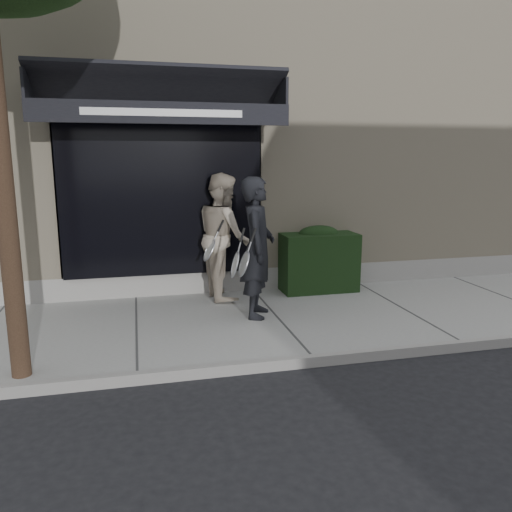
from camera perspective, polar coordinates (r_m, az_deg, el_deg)
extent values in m
plane|color=black|center=(7.41, 2.34, -7.75)|extent=(80.00, 80.00, 0.00)
cube|color=gray|center=(7.39, 2.35, -7.31)|extent=(20.00, 3.00, 0.12)
cube|color=gray|center=(6.00, 6.48, -11.78)|extent=(20.00, 0.10, 0.14)
cube|color=beige|center=(11.89, -4.31, 12.89)|extent=(14.00, 7.00, 5.50)
cube|color=gray|center=(8.91, -0.63, -2.76)|extent=(14.02, 0.42, 0.50)
cube|color=black|center=(8.31, -10.62, 6.86)|extent=(3.20, 0.30, 2.60)
cube|color=gray|center=(8.53, -21.54, 6.38)|extent=(0.08, 0.40, 2.60)
cube|color=gray|center=(8.69, -0.01, 7.24)|extent=(0.08, 0.40, 2.60)
cube|color=gray|center=(8.47, -11.02, 16.01)|extent=(3.36, 0.40, 0.12)
cube|color=black|center=(7.80, -10.84, 18.36)|extent=(3.60, 1.03, 0.55)
cube|color=black|center=(7.26, -10.51, 15.81)|extent=(3.60, 0.05, 0.30)
cube|color=white|center=(7.24, -10.50, 15.83)|extent=(2.20, 0.01, 0.10)
cube|color=black|center=(7.90, -24.42, 16.91)|extent=(0.04, 1.00, 0.45)
cube|color=black|center=(8.09, 2.51, 17.71)|extent=(0.04, 1.00, 0.45)
cube|color=black|center=(8.72, 7.09, -0.66)|extent=(1.30, 0.70, 1.00)
ellipsoid|color=black|center=(8.63, 7.17, 2.58)|extent=(0.71, 0.38, 0.27)
cylinder|color=black|center=(5.57, -27.16, 9.91)|extent=(0.20, 0.20, 4.80)
imported|color=black|center=(7.15, 0.17, 0.95)|extent=(0.70, 0.86, 2.02)
torus|color=silver|center=(6.86, -1.39, -0.91)|extent=(0.14, 0.31, 0.29)
cylinder|color=silver|center=(6.86, -1.39, -0.91)|extent=(0.11, 0.27, 0.26)
cylinder|color=silver|center=(6.86, -1.39, -0.91)|extent=(0.18, 0.03, 0.08)
cylinder|color=black|center=(6.86, -1.39, -0.91)|extent=(0.20, 0.04, 0.10)
torus|color=silver|center=(6.83, -2.42, -1.00)|extent=(0.11, 0.31, 0.30)
cylinder|color=silver|center=(6.83, -2.42, -1.00)|extent=(0.08, 0.27, 0.26)
cylinder|color=silver|center=(6.83, -2.42, -1.00)|extent=(0.18, 0.03, 0.07)
cylinder|color=black|center=(6.83, -2.42, -1.00)|extent=(0.20, 0.04, 0.08)
imported|color=#B3A48F|center=(8.15, -3.71, 2.29)|extent=(0.86, 1.06, 2.05)
torus|color=silver|center=(7.79, -5.36, 0.66)|extent=(0.20, 0.32, 0.28)
cylinder|color=silver|center=(7.79, -5.36, 0.66)|extent=(0.16, 0.28, 0.24)
cylinder|color=silver|center=(7.79, -5.36, 0.66)|extent=(0.17, 0.04, 0.10)
cylinder|color=black|center=(7.79, -5.36, 0.66)|extent=(0.20, 0.06, 0.12)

